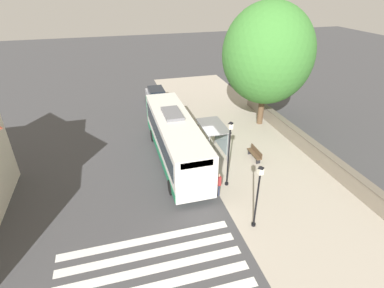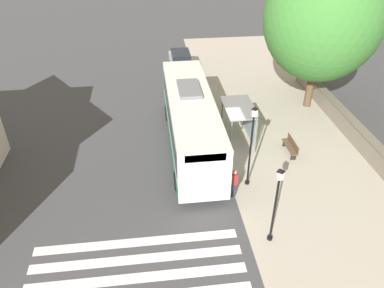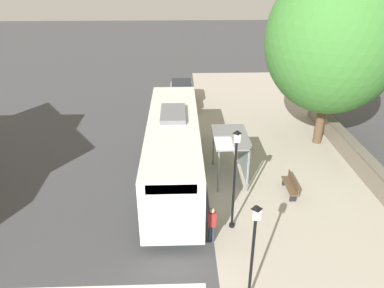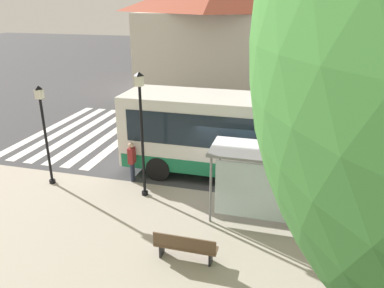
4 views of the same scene
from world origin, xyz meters
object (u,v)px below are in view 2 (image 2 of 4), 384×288
Objects in this scene: parked_car_behind_bus at (181,63)px; bus at (191,120)px; pedestrian at (234,181)px; bus_shelter at (242,113)px; shade_tree at (324,16)px; street_lamp_near at (251,141)px; street_lamp_far at (276,200)px; bench at (291,146)px.

bus is at bearing 87.44° from parked_car_behind_bus.
bus reaches higher than pedestrian.
shade_tree reaches higher than bus_shelter.
street_lamp_near is (-2.56, 4.04, 0.90)m from bus.
parked_car_behind_bus is at bearing -39.83° from shade_tree.
pedestrian is (-1.59, 4.94, -0.87)m from bus.
street_lamp_far is at bearing 96.20° from parked_car_behind_bus.
street_lamp_far is 0.37× the size of shade_tree.
bench is 0.45× the size of street_lamp_far.
street_lamp_near reaches higher than bus.
street_lamp_far reaches higher than bus.
shade_tree is at bearing -118.04° from street_lamp_far.
bench is at bearing 112.32° from parked_car_behind_bus.
bus_shelter is at bearing -31.22° from bench.
shade_tree is (-9.15, -4.25, 4.63)m from bus.
street_lamp_far is at bearing 90.86° from street_lamp_near.
bus is 5.26m from pedestrian.
shade_tree is (-3.31, -5.76, 6.00)m from bench.
parked_car_behind_bus is at bearing -67.68° from bench.
bus_shelter is 0.67× the size of street_lamp_near.
street_lamp_far is (3.21, 6.49, 1.90)m from bench.
street_lamp_near is at bearing -137.16° from pedestrian.
bus_shelter is at bearing -93.45° from street_lamp_far.
bench is at bearing 148.78° from bus_shelter.
pedestrian is at bearing -71.37° from street_lamp_far.
parked_car_behind_bus is at bearing -92.56° from bus.
street_lamp_far is 14.47m from shade_tree.
street_lamp_near is at bearing 122.42° from bus.
street_lamp_far is at bearing 108.63° from pedestrian.
street_lamp_near is 11.22m from shade_tree.
street_lamp_near reaches higher than pedestrian.
pedestrian is 5.48m from bench.
shade_tree reaches higher than bus.
street_lamp_far is at bearing 63.69° from bench.
bus_shelter is 8.16m from street_lamp_far.
street_lamp_near is at bearing 37.72° from bench.
bus is at bearing -71.84° from street_lamp_far.
street_lamp_near reaches higher than bus_shelter.
bus is 6.73× the size of pedestrian.
bench is 0.39× the size of street_lamp_near.
parked_car_behind_bus is (2.11, -19.45, -1.46)m from street_lamp_far.
bus is 2.83× the size of street_lamp_far.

